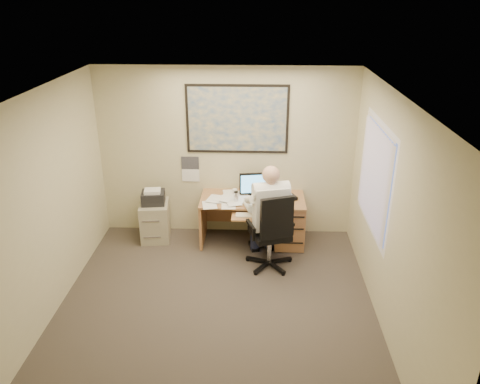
{
  "coord_description": "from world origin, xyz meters",
  "views": [
    {
      "loc": [
        0.5,
        -4.69,
        3.71
      ],
      "look_at": [
        0.26,
        1.3,
        1.11
      ],
      "focal_mm": 35.0,
      "sensor_mm": 36.0,
      "label": 1
    }
  ],
  "objects_px": {
    "person": "(270,217)",
    "desk": "(273,216)",
    "office_chair": "(268,246)",
    "filing_cabinet": "(155,218)"
  },
  "relations": [
    {
      "from": "office_chair",
      "to": "filing_cabinet",
      "type": "bearing_deg",
      "value": 137.7
    },
    {
      "from": "office_chair",
      "to": "person",
      "type": "bearing_deg",
      "value": 59.12
    },
    {
      "from": "desk",
      "to": "office_chair",
      "type": "distance_m",
      "value": 0.77
    },
    {
      "from": "desk",
      "to": "person",
      "type": "distance_m",
      "value": 0.76
    },
    {
      "from": "person",
      "to": "desk",
      "type": "bearing_deg",
      "value": 70.79
    },
    {
      "from": "desk",
      "to": "person",
      "type": "bearing_deg",
      "value": -96.0
    },
    {
      "from": "desk",
      "to": "filing_cabinet",
      "type": "height_order",
      "value": "desk"
    },
    {
      "from": "filing_cabinet",
      "to": "person",
      "type": "height_order",
      "value": "person"
    },
    {
      "from": "filing_cabinet",
      "to": "office_chair",
      "type": "distance_m",
      "value": 1.96
    },
    {
      "from": "desk",
      "to": "office_chair",
      "type": "height_order",
      "value": "office_chair"
    }
  ]
}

